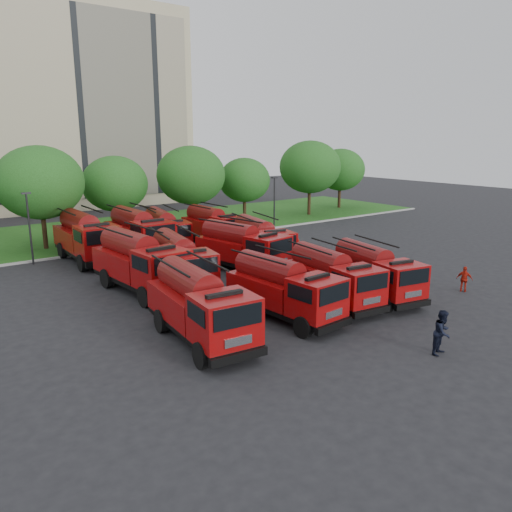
{
  "coord_description": "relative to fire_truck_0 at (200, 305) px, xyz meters",
  "views": [
    {
      "loc": [
        -17.94,
        -19.77,
        8.87
      ],
      "look_at": [
        -0.32,
        3.71,
        1.8
      ],
      "focal_mm": 35.0,
      "sensor_mm": 36.0,
      "label": 1
    }
  ],
  "objects": [
    {
      "name": "ground",
      "position": [
        7.45,
        1.67,
        -1.63
      ],
      "size": [
        140.0,
        140.0,
        0.0
      ],
      "primitive_type": "plane",
      "color": "black",
      "rests_on": "ground"
    },
    {
      "name": "lawn",
      "position": [
        7.45,
        27.67,
        -1.57
      ],
      "size": [
        70.0,
        16.0,
        0.12
      ],
      "primitive_type": "cube",
      "color": "#174612",
      "rests_on": "ground"
    },
    {
      "name": "curb",
      "position": [
        7.45,
        19.57,
        -1.56
      ],
      "size": [
        70.0,
        0.3,
        0.14
      ],
      "primitive_type": "cube",
      "color": "gray",
      "rests_on": "ground"
    },
    {
      "name": "apartment_building",
      "position": [
        9.45,
        49.6,
        10.87
      ],
      "size": [
        30.0,
        14.18,
        25.0
      ],
      "color": "#BFB48E",
      "rests_on": "ground"
    },
    {
      "name": "tree_2",
      "position": [
        -0.55,
        23.17,
        3.72
      ],
      "size": [
        6.72,
        6.72,
        8.22
      ],
      "color": "#382314",
      "rests_on": "ground"
    },
    {
      "name": "tree_3",
      "position": [
        6.45,
        25.67,
        3.05
      ],
      "size": [
        5.88,
        5.88,
        7.19
      ],
      "color": "#382314",
      "rests_on": "ground"
    },
    {
      "name": "tree_4",
      "position": [
        13.45,
        24.17,
        3.59
      ],
      "size": [
        6.55,
        6.55,
        8.01
      ],
      "color": "#382314",
      "rests_on": "ground"
    },
    {
      "name": "tree_5",
      "position": [
        20.45,
        25.17,
        2.72
      ],
      "size": [
        5.46,
        5.46,
        6.68
      ],
      "color": "#382314",
      "rests_on": "ground"
    },
    {
      "name": "tree_6",
      "position": [
        28.45,
        23.67,
        3.86
      ],
      "size": [
        6.89,
        6.89,
        8.42
      ],
      "color": "#382314",
      "rests_on": "ground"
    },
    {
      "name": "tree_7",
      "position": [
        35.45,
        25.67,
        3.19
      ],
      "size": [
        6.05,
        6.05,
        7.39
      ],
      "color": "#382314",
      "rests_on": "ground"
    },
    {
      "name": "lamp_post_0",
      "position": [
        -2.55,
        18.87,
        1.26
      ],
      "size": [
        0.6,
        0.25,
        5.11
      ],
      "color": "black",
      "rests_on": "ground"
    },
    {
      "name": "lamp_post_1",
      "position": [
        19.45,
        18.87,
        1.26
      ],
      "size": [
        0.6,
        0.25,
        5.11
      ],
      "color": "black",
      "rests_on": "ground"
    },
    {
      "name": "fire_truck_0",
      "position": [
        0.0,
        0.0,
        0.0
      ],
      "size": [
        3.17,
        7.33,
        3.24
      ],
      "rotation": [
        0.0,
        0.0,
        -0.1
      ],
      "color": "black",
      "rests_on": "ground"
    },
    {
      "name": "fire_truck_1",
      "position": [
        4.74,
        -0.09,
        -0.11
      ],
      "size": [
        2.8,
        6.79,
        3.03
      ],
      "rotation": [
        0.0,
        0.0,
        0.07
      ],
      "color": "black",
      "rests_on": "ground"
    },
    {
      "name": "fire_truck_2",
      "position": [
        8.21,
        0.05,
        -0.14
      ],
      "size": [
        3.07,
        6.73,
        2.96
      ],
      "rotation": [
        0.0,
        0.0,
        -0.13
      ],
      "color": "black",
      "rests_on": "ground"
    },
    {
      "name": "fire_truck_3",
      "position": [
        10.93,
        -0.57,
        -0.16
      ],
      "size": [
        3.44,
        6.73,
        2.92
      ],
      "rotation": [
        0.0,
        0.0,
        -0.2
      ],
      "color": "black",
      "rests_on": "ground"
    },
    {
      "name": "fire_truck_4",
      "position": [
        0.94,
        8.4,
        0.1
      ],
      "size": [
        3.22,
        7.75,
        3.45
      ],
      "rotation": [
        0.0,
        0.0,
        0.07
      ],
      "color": "black",
      "rests_on": "ground"
    },
    {
      "name": "fire_truck_5",
      "position": [
        3.04,
        7.44,
        -0.02
      ],
      "size": [
        3.65,
        7.33,
        3.19
      ],
      "rotation": [
        0.0,
        0.0,
        -0.18
      ],
      "color": "black",
      "rests_on": "ground"
    },
    {
      "name": "fire_truck_6",
      "position": [
        8.31,
        8.54,
        -0.01
      ],
      "size": [
        3.65,
        7.38,
        3.21
      ],
      "rotation": [
        0.0,
        0.0,
        0.18
      ],
      "color": "black",
      "rests_on": "ground"
    },
    {
      "name": "fire_truck_7",
      "position": [
        10.66,
        9.55,
        -0.05
      ],
      "size": [
        3.76,
        7.23,
        3.14
      ],
      "rotation": [
        0.0,
        0.0,
        -0.21
      ],
      "color": "black",
      "rests_on": "ground"
    },
    {
      "name": "fire_truck_8",
      "position": [
        0.88,
        17.56,
        0.13
      ],
      "size": [
        2.9,
        7.73,
        3.5
      ],
      "rotation": [
        0.0,
        0.0,
        -0.01
      ],
      "color": "black",
      "rests_on": "ground"
    },
    {
      "name": "fire_truck_9",
      "position": [
        4.67,
        16.94,
        0.12
      ],
      "size": [
        2.86,
        7.68,
        3.49
      ],
      "rotation": [
        0.0,
        0.0,
        0.01
      ],
      "color": "black",
      "rests_on": "ground"
    },
    {
      "name": "fire_truck_10",
      "position": [
        6.77,
        16.86,
        -0.01
      ],
      "size": [
        3.75,
        7.41,
        3.22
      ],
      "rotation": [
        0.0,
        0.0,
        -0.19
      ],
      "color": "black",
      "rests_on": "ground"
    },
    {
      "name": "fire_truck_11",
      "position": [
        11.45,
        17.23,
        -0.09
      ],
      "size": [
        2.62,
        6.79,
        3.06
      ],
      "rotation": [
        0.0,
        0.0,
        0.03
      ],
      "color": "black",
      "rests_on": "ground"
    },
    {
      "name": "firefighter_0",
      "position": [
        6.42,
        -2.63,
        -1.63
      ],
      "size": [
        0.71,
        0.6,
        1.68
      ],
      "primitive_type": "imported",
      "rotation": [
        0.0,
        0.0,
        0.27
      ],
      "color": "#AC1A0D",
      "rests_on": "ground"
    },
    {
      "name": "firefighter_1",
      "position": [
        7.3,
        -7.29,
        -1.63
      ],
      "size": [
        1.01,
        0.67,
        1.91
      ],
      "primitive_type": "imported",
      "rotation": [
        0.0,
        0.0,
        0.18
      ],
      "color": "black",
      "rests_on": "ground"
    },
    {
      "name": "firefighter_2",
      "position": [
        15.99,
        -3.07,
        -1.63
      ],
      "size": [
        0.85,
        1.02,
        1.51
      ],
      "primitive_type": "imported",
      "rotation": [
        0.0,
        0.0,
        2.04
      ],
      "color": "#AC1A0D",
      "rests_on": "ground"
    },
    {
      "name": "firefighter_3",
      "position": [
        10.87,
        -2.9,
        -1.63
      ],
      "size": [
        1.24,
        0.88,
        1.73
      ],
      "primitive_type": "imported",
      "rotation": [
        0.0,
        0.0,
        3.44
      ],
      "color": "black",
      "rests_on": "ground"
    },
    {
      "name": "firefighter_4",
      "position": [
        -0.1,
        4.27,
        -1.63
      ],
      "size": [
        0.76,
        0.86,
        1.47
      ],
      "primitive_type": "imported",
      "rotation": [
        0.0,
        0.0,
        2.09
      ],
      "color": "#AC1A0D",
      "rests_on": "ground"
    },
    {
      "name": "firefighter_5",
      "position": [
        12.94,
        8.31,
        -1.63
      ],
      "size": [
        1.81,
        1.44,
        1.8
      ],
      "primitive_type": "imported",
      "rotation": [
        0.0,
        0.0,
        2.63
      ],
      "color": "#AC1A0D",
      "rests_on": "ground"
    }
  ]
}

